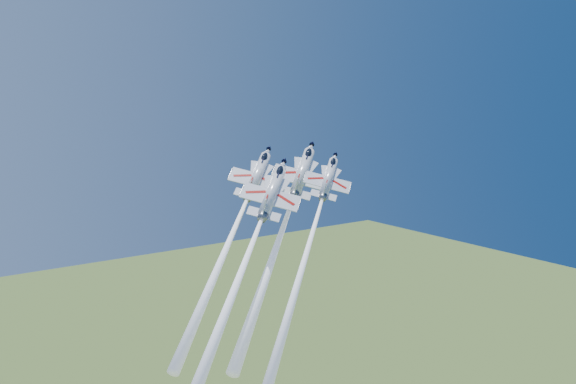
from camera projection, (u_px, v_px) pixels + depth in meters
jet_lead at (282, 230)px, 112.35m from camera, size 30.93×32.15×37.07m
jet_left at (233, 233)px, 108.67m from camera, size 28.93×30.20×34.93m
jet_right at (309, 245)px, 103.31m from camera, size 28.27×30.11×35.28m
jet_slot at (246, 258)px, 100.20m from camera, size 30.13×31.45×36.36m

